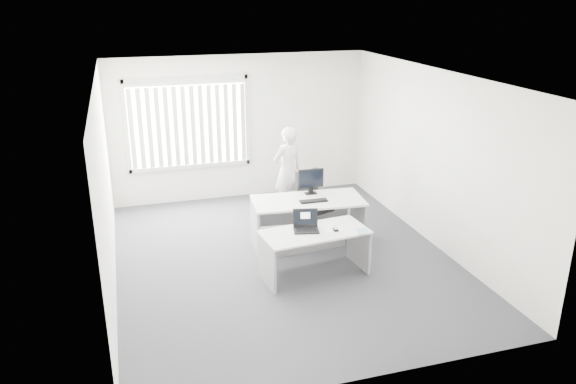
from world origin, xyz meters
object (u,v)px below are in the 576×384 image
object	(u,v)px
desk_far	(308,213)
person	(288,170)
desk_near	(315,243)
office_chair	(313,214)
monitor	(311,181)
laptop	(306,222)

from	to	relation	value
desk_far	person	xyz separation A→B (m)	(0.11, 1.50, 0.24)
desk_near	office_chair	xyz separation A→B (m)	(0.47, 1.43, -0.16)
desk_near	desk_far	distance (m)	1.00
desk_near	monitor	distance (m)	1.37
person	laptop	bearing A→B (deg)	60.32
desk_far	monitor	xyz separation A→B (m)	(0.13, 0.24, 0.43)
desk_near	desk_far	world-z (taller)	desk_far
desk_far	laptop	world-z (taller)	laptop
office_chair	laptop	distance (m)	1.58
office_chair	monitor	xyz separation A→B (m)	(-0.11, -0.21, 0.67)
office_chair	laptop	xyz separation A→B (m)	(-0.58, -1.39, 0.49)
desk_near	monitor	bearing A→B (deg)	67.68
desk_near	person	bearing A→B (deg)	76.11
desk_far	office_chair	size ratio (longest dim) A/B	1.67
desk_far	person	distance (m)	1.53
office_chair	person	bearing A→B (deg)	77.55
desk_near	monitor	world-z (taller)	monitor
person	monitor	world-z (taller)	person
office_chair	laptop	world-z (taller)	office_chair
person	desk_far	bearing A→B (deg)	66.55
monitor	laptop	bearing A→B (deg)	-110.73
monitor	office_chair	bearing A→B (deg)	62.69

